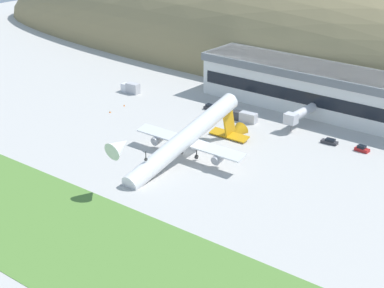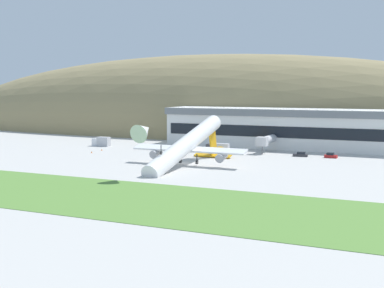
{
  "view_description": "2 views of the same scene",
  "coord_description": "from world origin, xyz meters",
  "views": [
    {
      "loc": [
        96.0,
        -117.32,
        65.83
      ],
      "look_at": [
        3.18,
        -1.65,
        3.7
      ],
      "focal_mm": 60.0,
      "sensor_mm": 36.0,
      "label": 1
    },
    {
      "loc": [
        63.59,
        -132.12,
        21.13
      ],
      "look_at": [
        2.09,
        1.19,
        5.4
      ],
      "focal_mm": 50.0,
      "sensor_mm": 36.0,
      "label": 2
    }
  ],
  "objects": [
    {
      "name": "terminal_building",
      "position": [
        14.18,
        49.45,
        7.7
      ],
      "size": [
        82.85,
        17.17,
        13.6
      ],
      "color": "white",
      "rests_on": "ground_plane"
    },
    {
      "name": "ground_plane",
      "position": [
        0.0,
        0.0,
        0.0
      ],
      "size": [
        428.37,
        428.37,
        0.0
      ],
      "primitive_type": "plane",
      "color": "#B7B5AF"
    },
    {
      "name": "jetway_0",
      "position": [
        13.55,
        33.7,
        3.99
      ],
      "size": [
        3.38,
        13.88,
        5.43
      ],
      "color": "silver",
      "rests_on": "ground_plane"
    },
    {
      "name": "hill_backdrop",
      "position": [
        -30.0,
        88.33,
        0.0
      ],
      "size": [
        308.37,
        64.77,
        71.0
      ],
      "primitive_type": "ellipsoid",
      "color": "#8E7F56",
      "rests_on": "ground_plane"
    },
    {
      "name": "fuel_truck",
      "position": [
        -45.43,
        26.78,
        1.6
      ],
      "size": [
        6.66,
        2.75,
        3.34
      ],
      "color": "silver",
      "rests_on": "ground_plane"
    },
    {
      "name": "service_car_2",
      "position": [
        34.97,
        29.03,
        0.64
      ],
      "size": [
        3.77,
        2.0,
        1.55
      ],
      "color": "#B21E1E",
      "rests_on": "ground_plane"
    },
    {
      "name": "grass_strip_foreground",
      "position": [
        0.0,
        -46.87,
        0.04
      ],
      "size": [
        385.53,
        31.95,
        0.08
      ],
      "primitive_type": "cube",
      "color": "#568438",
      "rests_on": "ground_plane"
    },
    {
      "name": "service_car_0",
      "position": [
        -15.27,
        30.01,
        0.68
      ],
      "size": [
        3.69,
        1.94,
        1.63
      ],
      "color": "#333338",
      "rests_on": "ground_plane"
    },
    {
      "name": "box_truck",
      "position": [
        -1.07,
        28.19,
        1.38
      ],
      "size": [
        7.62,
        2.95,
        2.84
      ],
      "color": "#333338",
      "rests_on": "ground_plane"
    },
    {
      "name": "traffic_cone_1",
      "position": [
        -37.82,
        15.82,
        0.28
      ],
      "size": [
        0.52,
        0.52,
        0.58
      ],
      "color": "orange",
      "rests_on": "ground_plane"
    },
    {
      "name": "service_car_1",
      "position": [
        26.04,
        28.41,
        0.58
      ],
      "size": [
        4.57,
        2.23,
        1.4
      ],
      "color": "#333338",
      "rests_on": "ground_plane"
    },
    {
      "name": "cargo_airplane",
      "position": [
        2.74,
        -3.36,
        5.33
      ],
      "size": [
        32.6,
        51.03,
        16.67
      ],
      "color": "white"
    },
    {
      "name": "traffic_cone_0",
      "position": [
        -36.99,
        8.89,
        0.28
      ],
      "size": [
        0.52,
        0.52,
        0.58
      ],
      "color": "orange",
      "rests_on": "ground_plane"
    }
  ]
}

